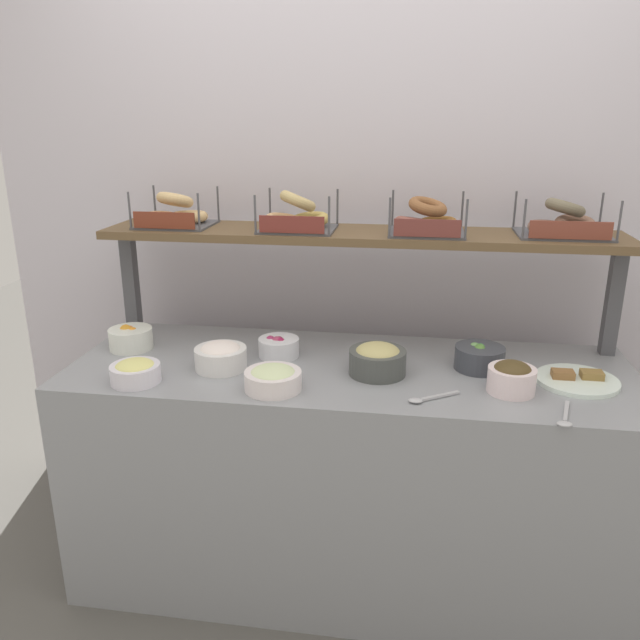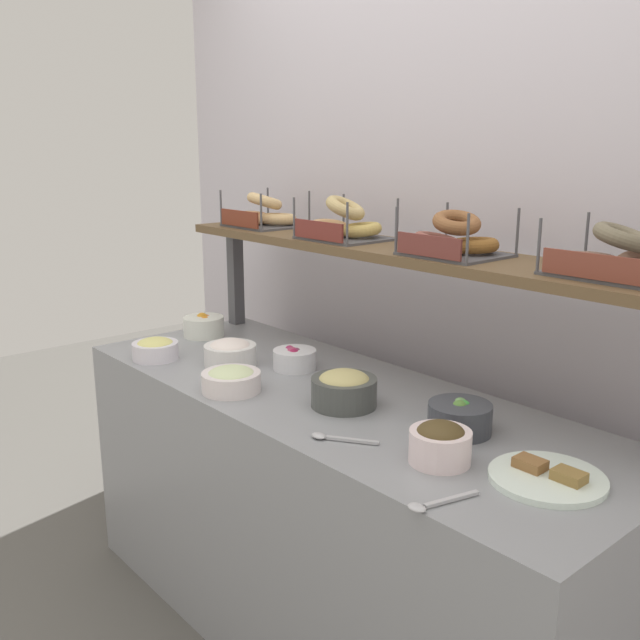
% 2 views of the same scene
% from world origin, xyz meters
% --- Properties ---
extents(ground_plane, '(8.00, 8.00, 0.00)m').
position_xyz_m(ground_plane, '(0.00, 0.00, 0.00)').
color(ground_plane, '#595651').
extents(back_wall, '(3.16, 0.06, 2.40)m').
position_xyz_m(back_wall, '(0.00, 0.55, 1.20)').
color(back_wall, silver).
rests_on(back_wall, ground_plane).
extents(deli_counter, '(1.96, 0.70, 0.85)m').
position_xyz_m(deli_counter, '(0.00, 0.00, 0.42)').
color(deli_counter, gray).
rests_on(deli_counter, ground_plane).
extents(shelf_riser_left, '(0.05, 0.05, 0.40)m').
position_xyz_m(shelf_riser_left, '(-0.92, 0.27, 1.05)').
color(shelf_riser_left, '#4C4C51').
rests_on(shelf_riser_left, deli_counter).
extents(upper_shelf, '(1.92, 0.32, 0.03)m').
position_xyz_m(upper_shelf, '(0.00, 0.27, 1.26)').
color(upper_shelf, brown).
rests_on(upper_shelf, shelf_riser_left).
extents(bowl_hummus, '(0.19, 0.19, 0.11)m').
position_xyz_m(bowl_hummus, '(0.10, -0.05, 0.90)').
color(bowl_hummus, '#474A47').
rests_on(bowl_hummus, deli_counter).
extents(bowl_fruit_salad, '(0.16, 0.16, 0.09)m').
position_xyz_m(bowl_fruit_salad, '(-0.84, 0.05, 0.89)').
color(bowl_fruit_salad, white).
rests_on(bowl_fruit_salad, deli_counter).
extents(bowl_scallion_spread, '(0.18, 0.18, 0.08)m').
position_xyz_m(bowl_scallion_spread, '(-0.22, -0.23, 0.89)').
color(bowl_scallion_spread, white).
rests_on(bowl_scallion_spread, deli_counter).
extents(bowl_beet_salad, '(0.15, 0.15, 0.08)m').
position_xyz_m(bowl_beet_salad, '(-0.27, 0.06, 0.89)').
color(bowl_beet_salad, white).
rests_on(bowl_beet_salad, deli_counter).
extents(bowl_cream_cheese, '(0.18, 0.18, 0.09)m').
position_xyz_m(bowl_cream_cheese, '(-0.44, -0.08, 0.90)').
color(bowl_cream_cheese, white).
rests_on(bowl_cream_cheese, deli_counter).
extents(bowl_chocolate_spread, '(0.15, 0.15, 0.10)m').
position_xyz_m(bowl_chocolate_spread, '(0.53, -0.13, 0.90)').
color(bowl_chocolate_spread, white).
rests_on(bowl_chocolate_spread, deli_counter).
extents(bowl_egg_salad, '(0.16, 0.16, 0.08)m').
position_xyz_m(bowl_egg_salad, '(-0.68, -0.24, 0.89)').
color(bowl_egg_salad, white).
rests_on(bowl_egg_salad, deli_counter).
extents(bowl_veggie_mix, '(0.17, 0.17, 0.09)m').
position_xyz_m(bowl_veggie_mix, '(0.44, 0.05, 0.89)').
color(bowl_veggie_mix, '#3C3F47').
rests_on(bowl_veggie_mix, deli_counter).
extents(serving_plate_white, '(0.27, 0.27, 0.04)m').
position_xyz_m(serving_plate_white, '(0.75, -0.02, 0.86)').
color(serving_plate_white, white).
rests_on(serving_plate_white, deli_counter).
extents(serving_spoon_near_plate, '(0.07, 0.17, 0.01)m').
position_xyz_m(serving_spoon_near_plate, '(0.66, -0.31, 0.86)').
color(serving_spoon_near_plate, '#B7B7BC').
rests_on(serving_spoon_near_plate, deli_counter).
extents(serving_spoon_by_edge, '(0.16, 0.11, 0.01)m').
position_xyz_m(serving_spoon_by_edge, '(0.26, -0.24, 0.86)').
color(serving_spoon_by_edge, '#B7B7BC').
rests_on(serving_spoon_by_edge, deli_counter).
extents(bagel_basket_plain, '(0.27, 0.25, 0.14)m').
position_xyz_m(bagel_basket_plain, '(-0.71, 0.27, 1.33)').
color(bagel_basket_plain, '#4C4C51').
rests_on(bagel_basket_plain, upper_shelf).
extents(bagel_basket_sesame, '(0.28, 0.26, 0.15)m').
position_xyz_m(bagel_basket_sesame, '(-0.23, 0.25, 1.33)').
color(bagel_basket_sesame, '#4C4C51').
rests_on(bagel_basket_sesame, upper_shelf).
extents(bagel_basket_cinnamon_raisin, '(0.28, 0.25, 0.14)m').
position_xyz_m(bagel_basket_cinnamon_raisin, '(0.24, 0.25, 1.33)').
color(bagel_basket_cinnamon_raisin, '#4C4C51').
rests_on(bagel_basket_cinnamon_raisin, upper_shelf).
extents(bagel_basket_poppy, '(0.31, 0.24, 0.14)m').
position_xyz_m(bagel_basket_poppy, '(0.71, 0.28, 1.33)').
color(bagel_basket_poppy, '#4C4C51').
rests_on(bagel_basket_poppy, upper_shelf).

